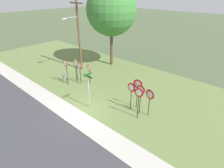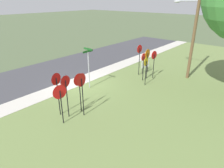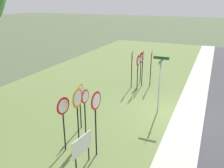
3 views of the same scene
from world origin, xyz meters
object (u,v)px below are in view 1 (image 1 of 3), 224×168
object	(u,v)px
stop_sign_far_center	(76,66)
yield_sign_near_left	(131,90)
stop_sign_near_right	(66,67)
street_name_post	(89,88)
utility_pole	(78,31)
yield_sign_near_right	(139,96)
yield_sign_far_right	(141,93)
stop_sign_near_left	(80,69)
yield_sign_center	(150,97)
yield_sign_far_left	(138,87)
notice_board	(64,74)
oak_tree_left	(111,10)
stop_sign_far_left	(75,65)
stop_sign_far_right	(89,69)

from	to	relation	value
stop_sign_far_center	yield_sign_near_left	bearing A→B (deg)	-5.38
stop_sign_near_right	street_name_post	distance (m)	5.01
utility_pole	stop_sign_near_right	bearing A→B (deg)	-58.46
stop_sign_far_center	yield_sign_near_right	world-z (taller)	yield_sign_near_right
stop_sign_far_center	yield_sign_far_right	size ratio (longest dim) A/B	1.01
stop_sign_near_left	yield_sign_near_right	bearing A→B (deg)	-5.82
yield_sign_near_right	yield_sign_center	size ratio (longest dim) A/B	1.14
yield_sign_far_left	stop_sign_near_right	bearing A→B (deg)	178.79
notice_board	oak_tree_left	size ratio (longest dim) A/B	0.13
yield_sign_far_right	street_name_post	xyz separation A→B (m)	(-3.63, -2.00, -0.05)
stop_sign_near_right	street_name_post	world-z (taller)	street_name_post
yield_sign_far_right	yield_sign_near_left	bearing A→B (deg)	171.03
stop_sign_far_left	yield_sign_near_right	xyz separation A→B (m)	(8.90, -1.17, 0.25)
yield_sign_center	yield_sign_far_right	bearing A→B (deg)	-144.64
street_name_post	utility_pole	world-z (taller)	utility_pole
stop_sign_far_left	stop_sign_far_right	xyz separation A→B (m)	(1.83, 0.34, -0.08)
yield_sign_far_right	utility_pole	bearing A→B (deg)	159.53
yield_sign_far_left	yield_sign_center	world-z (taller)	yield_sign_far_left
stop_sign_near_right	utility_pole	size ratio (longest dim) A/B	0.32
yield_sign_far_left	yield_sign_center	bearing A→B (deg)	-21.69
stop_sign_near_right	oak_tree_left	xyz separation A→B (m)	(-0.44, 7.35, 4.71)
yield_sign_far_right	street_name_post	distance (m)	4.14
yield_sign_near_left	utility_pole	xyz separation A→B (m)	(-9.72, 2.77, 2.84)
yield_sign_far_right	stop_sign_far_left	bearing A→B (deg)	170.36
yield_sign_near_right	street_name_post	world-z (taller)	street_name_post
yield_sign_far_left	notice_board	world-z (taller)	yield_sign_far_left
yield_sign_near_left	street_name_post	bearing A→B (deg)	-141.30
yield_sign_near_left	utility_pole	size ratio (longest dim) A/B	0.28
stop_sign_far_right	yield_sign_far_left	world-z (taller)	yield_sign_far_left
stop_sign_far_left	stop_sign_far_right	world-z (taller)	stop_sign_far_left
notice_board	yield_sign_far_left	bearing A→B (deg)	14.34
yield_sign_near_left	notice_board	bearing A→B (deg)	-174.57
stop_sign_far_center	notice_board	world-z (taller)	stop_sign_far_center
stop_sign_near_right	yield_sign_far_left	xyz separation A→B (m)	(7.80, 1.26, -0.01)
yield_sign_near_right	yield_sign_far_left	size ratio (longest dim) A/B	1.00
notice_board	oak_tree_left	bearing A→B (deg)	94.49
stop_sign_far_center	street_name_post	world-z (taller)	street_name_post
stop_sign_near_left	stop_sign_far_right	bearing A→B (deg)	43.94
yield_sign_near_right	street_name_post	distance (m)	4.09
stop_sign_far_center	yield_sign_near_left	world-z (taller)	stop_sign_far_center
stop_sign_far_left	street_name_post	world-z (taller)	street_name_post
stop_sign_near_right	stop_sign_far_left	xyz separation A→B (m)	(-0.24, 1.31, -0.27)
yield_sign_far_left	utility_pole	xyz separation A→B (m)	(-9.96, 2.26, 2.68)
yield_sign_near_right	yield_sign_center	bearing A→B (deg)	53.80
stop_sign_far_left	stop_sign_far_center	xyz separation A→B (m)	(0.56, -0.31, 0.17)
yield_sign_center	utility_pole	world-z (taller)	utility_pole
stop_sign_far_left	yield_sign_near_left	distance (m)	7.81
stop_sign_far_center	oak_tree_left	world-z (taller)	oak_tree_left
yield_sign_far_right	yield_sign_far_left	bearing A→B (deg)	134.22
yield_sign_near_right	oak_tree_left	bearing A→B (deg)	132.00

